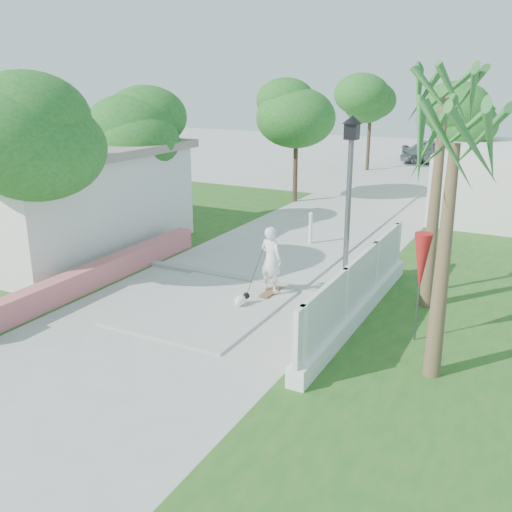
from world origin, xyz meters
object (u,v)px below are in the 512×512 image
Objects in this scene: bollard at (311,228)px; skateboarder at (270,260)px; parked_car at (439,152)px; patio_umbrella at (421,263)px; street_lamp at (348,207)px; dog at (241,300)px.

skateboarder reaches higher than bollard.
parked_car is at bearing 89.19° from bollard.
patio_umbrella reaches higher than skateboarder.
street_lamp is 2.51× the size of skateboarder.
parked_car is at bearing 99.59° from patio_umbrella.
dog is 0.11× the size of parked_car.
patio_umbrella is 3.98m from skateboarder.
bollard is at bearing 118.62° from dog.
street_lamp is 0.97× the size of parked_car.
street_lamp is 2.43m from skateboarder.
bollard is at bearing 120.96° from street_lamp.
skateboarder is (0.80, -4.60, 0.33)m from bollard.
patio_umbrella is 0.50× the size of parked_car.
street_lamp reaches higher than parked_car.
dog is (-2.14, -1.12, -2.23)m from street_lamp.
skateboarder is (-3.80, 0.90, -0.77)m from patio_umbrella.
street_lamp is at bearing 176.92° from parked_car.
parked_car reaches higher than dog.
skateboarder reaches higher than parked_car.
dog is at bearing -152.29° from street_lamp.
parked_car is (-2.42, 24.55, -1.65)m from street_lamp.
skateboarder is at bearing -176.85° from street_lamp.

